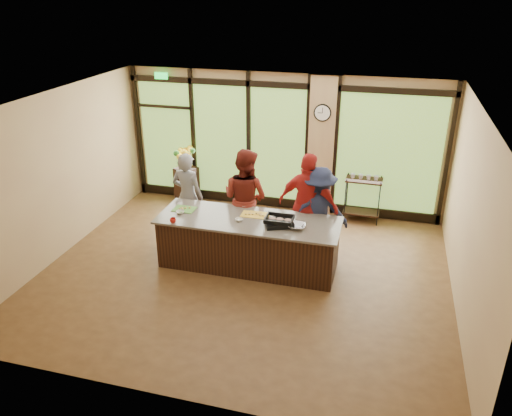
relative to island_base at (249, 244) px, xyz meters
The scene contains 25 objects.
floor 0.53m from the island_base, 90.00° to the right, with size 7.00×7.00×0.00m, color #50341C.
ceiling 2.58m from the island_base, 90.00° to the right, with size 7.00×7.00×0.00m, color silver.
back_wall 2.90m from the island_base, 90.00° to the left, with size 7.00×7.00×0.00m, color tan.
left_wall 3.67m from the island_base, behind, with size 6.00×6.00×0.00m, color tan.
right_wall 3.67m from the island_base, ahead, with size 6.00×6.00×0.00m, color tan.
window_wall 2.83m from the island_base, 86.48° to the left, with size 6.90×0.12×3.00m.
island_base is the anchor object (origin of this frame).
countertop 0.46m from the island_base, ahead, with size 3.20×1.10×0.04m, color gray.
wall_clock 3.25m from the island_base, 71.68° to the left, with size 0.36×0.04×0.36m.
cook_left 1.70m from the island_base, 152.16° to the left, with size 0.64×0.42×1.76m, color slate.
cook_midleft 0.99m from the island_base, 110.15° to the left, with size 0.94×0.73×1.93m, color maroon.
cook_midright 1.29m from the island_base, 37.83° to the left, with size 1.15×0.48×1.96m, color #AD1E1A.
cook_right 1.40m from the island_base, 33.39° to the left, with size 1.11×0.64×1.72m, color #1B213C.
roasting_pan 0.77m from the island_base, ahead, with size 0.47×0.36×0.08m, color black.
mixing_bowl 1.03m from the island_base, ahead, with size 0.30×0.30×0.07m, color silver.
cutting_board_left 1.34m from the island_base, behind, with size 0.39×0.30×0.01m, color #549837.
cutting_board_center 0.54m from the island_base, 56.97° to the left, with size 0.39×0.29×0.01m, color yellow.
cutting_board_right 0.52m from the island_base, 88.05° to the left, with size 0.37×0.28×0.01m, color yellow.
prep_bowl_near 1.34m from the island_base, behind, with size 0.15×0.15×0.05m, color silver.
prep_bowl_mid 0.53m from the island_base, 143.39° to the right, with size 0.14×0.14×0.04m, color silver.
prep_bowl_far 0.73m from the island_base, 113.49° to the left, with size 0.12×0.12×0.03m, color silver.
red_ramekin 1.40m from the island_base, 158.82° to the right, with size 0.11×0.11×0.09m, color #AB1911.
flower_stand 3.18m from the island_base, 132.41° to the left, with size 0.42×0.42×0.85m, color black.
flower_vase 3.23m from the island_base, 132.41° to the left, with size 0.25×0.25×0.26m, color olive.
bar_cart 3.05m from the island_base, 53.46° to the left, with size 0.77×0.45×1.04m.
Camera 1 is at (2.17, -7.22, 4.69)m, focal length 35.00 mm.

